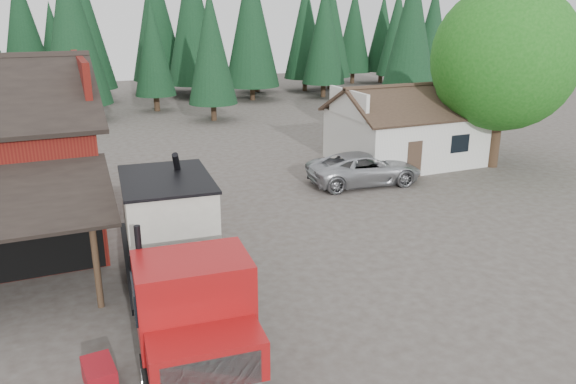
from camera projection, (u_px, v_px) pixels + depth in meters
name	position (u px, v px, depth m)	size (l,w,h in m)	color
ground	(294.00, 302.00, 17.62)	(120.00, 120.00, 0.00)	#463D37
farmhouse	(406.00, 134.00, 33.30)	(8.60, 6.42, 4.65)	silver
deciduous_tree	(504.00, 63.00, 30.83)	(8.00, 8.00, 10.20)	#382619
conifer_backdrop	(120.00, 103.00, 54.31)	(76.00, 16.00, 16.00)	black
near_pine_b	(211.00, 47.00, 44.23)	(3.96, 3.96, 10.40)	#382619
near_pine_c	(411.00, 32.00, 46.39)	(4.84, 4.84, 12.40)	#382619
near_pine_d	(71.00, 27.00, 43.52)	(5.28, 5.28, 13.40)	#382619
feed_truck	(178.00, 255.00, 15.90)	(3.50, 10.30, 4.57)	black
silver_car	(364.00, 168.00, 29.24)	(2.75, 5.97, 1.66)	#A8AAAF
equip_box	(99.00, 375.00, 13.67)	(0.70, 1.10, 0.60)	maroon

